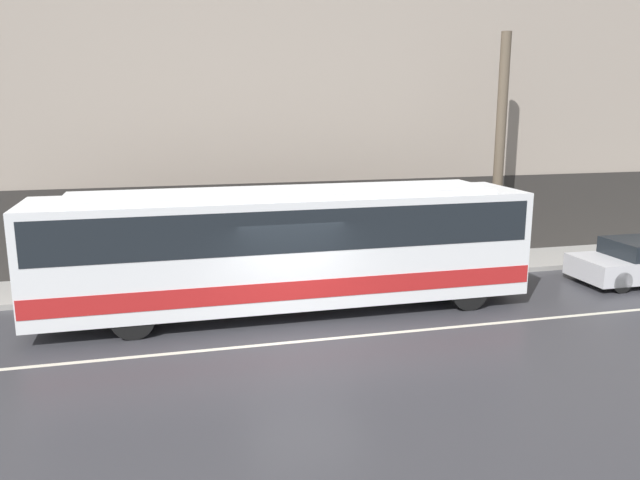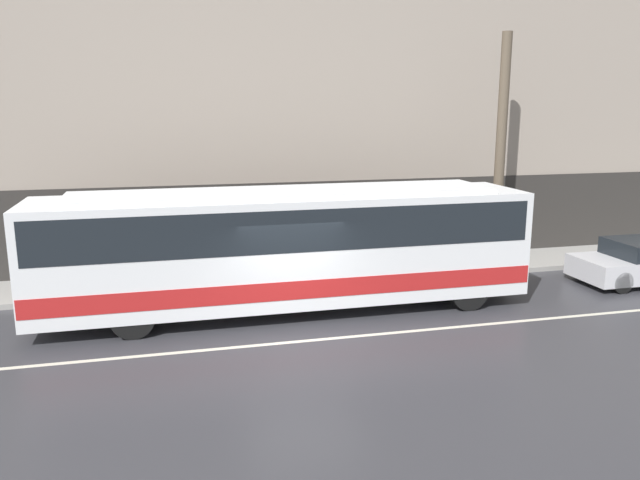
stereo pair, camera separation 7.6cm
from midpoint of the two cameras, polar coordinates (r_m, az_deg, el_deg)
ground_plane at (r=14.15m, az=-1.56°, el=-9.25°), size 60.00×60.00×0.00m
sidewalk at (r=19.00m, az=-4.98°, el=-3.41°), size 60.00×2.44×0.15m
building_facade at (r=19.68m, az=-5.97°, el=14.95°), size 60.00×0.35×12.70m
lane_stripe at (r=14.15m, az=-1.56°, el=-9.24°), size 54.00×0.14×0.01m
transit_bus at (r=15.76m, az=-2.96°, el=-0.33°), size 12.33×2.54×3.12m
utility_pole_near at (r=20.43m, az=16.26°, el=7.73°), size 0.31×0.31×7.21m
pedestrian_waiting at (r=19.45m, az=-1.73°, el=-0.26°), size 0.36×0.36×1.76m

